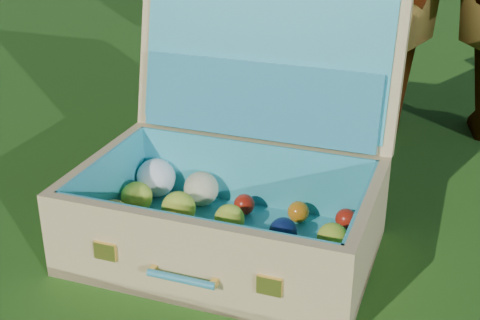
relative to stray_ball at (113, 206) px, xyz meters
name	(u,v)px	position (x,y,z in m)	size (l,w,h in m)	color
ground	(298,223)	(0.45, 0.16, -0.04)	(60.00, 60.00, 0.00)	#215114
stray_ball	(113,206)	(0.00, 0.00, 0.00)	(0.07, 0.07, 0.07)	#457CB4
suitcase	(237,167)	(0.33, 0.05, 0.15)	(0.70, 0.64, 0.64)	#DCB976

